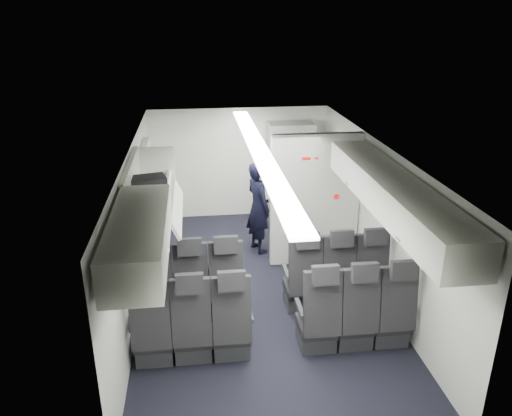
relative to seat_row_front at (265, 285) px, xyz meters
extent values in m
cube|color=black|center=(0.00, 0.53, -0.41)|extent=(3.40, 6.00, 0.01)
cube|color=white|center=(0.00, 0.53, 1.75)|extent=(3.40, 6.00, 0.01)
cube|color=silver|center=(0.00, 3.53, 0.67)|extent=(3.40, 0.01, 2.15)
cube|color=silver|center=(0.00, -2.47, 0.67)|extent=(3.40, 0.01, 2.15)
cube|color=silver|center=(-1.70, 0.53, 0.67)|extent=(0.01, 6.00, 2.15)
cube|color=silver|center=(1.70, 0.53, 0.67)|extent=(0.01, 6.00, 2.15)
cube|color=white|center=(0.00, 0.53, 1.71)|extent=(0.25, 5.52, 0.03)
cube|color=black|center=(-1.42, 0.08, -0.13)|extent=(0.44, 0.46, 0.12)
cube|color=#2D2D33|center=(-1.42, 0.08, -0.29)|extent=(0.42, 0.42, 0.22)
cube|color=black|center=(-1.42, -0.14, 0.32)|extent=(0.44, 0.20, 0.80)
cube|color=black|center=(-1.42, -0.19, 0.72)|extent=(0.30, 0.12, 0.23)
cube|color=#2D2D33|center=(-1.64, 0.05, 0.15)|extent=(0.05, 0.40, 0.06)
cube|color=#2D2D33|center=(-1.20, 0.05, 0.15)|extent=(0.05, 0.40, 0.06)
cube|color=black|center=(-0.97, 0.08, -0.13)|extent=(0.44, 0.46, 0.12)
cube|color=#2D2D33|center=(-0.97, 0.08, -0.29)|extent=(0.42, 0.42, 0.22)
cube|color=black|center=(-0.97, -0.14, 0.32)|extent=(0.44, 0.20, 0.80)
cube|color=black|center=(-0.97, -0.19, 0.72)|extent=(0.30, 0.12, 0.23)
cube|color=#2D2D33|center=(-1.19, 0.05, 0.15)|extent=(0.05, 0.40, 0.06)
cube|color=#2D2D33|center=(-0.75, 0.05, 0.15)|extent=(0.05, 0.40, 0.06)
cube|color=black|center=(-0.52, 0.08, -0.13)|extent=(0.44, 0.46, 0.12)
cube|color=#2D2D33|center=(-0.52, 0.08, -0.29)|extent=(0.42, 0.42, 0.22)
cube|color=black|center=(-0.52, -0.14, 0.32)|extent=(0.44, 0.20, 0.80)
cube|color=black|center=(-0.52, -0.19, 0.72)|extent=(0.30, 0.12, 0.23)
cube|color=#2D2D33|center=(-0.74, 0.05, 0.15)|extent=(0.05, 0.40, 0.06)
cube|color=#2D2D33|center=(-0.30, 0.05, 0.15)|extent=(0.05, 0.40, 0.06)
cube|color=black|center=(0.52, 0.08, -0.13)|extent=(0.44, 0.46, 0.12)
cube|color=#2D2D33|center=(0.52, 0.08, -0.29)|extent=(0.42, 0.42, 0.22)
cube|color=black|center=(0.52, -0.14, 0.32)|extent=(0.44, 0.20, 0.80)
cube|color=black|center=(0.52, -0.19, 0.72)|extent=(0.30, 0.12, 0.23)
cube|color=#2D2D33|center=(0.30, 0.05, 0.15)|extent=(0.05, 0.40, 0.06)
cube|color=#2D2D33|center=(0.74, 0.05, 0.15)|extent=(0.05, 0.40, 0.06)
cube|color=black|center=(0.97, 0.08, -0.13)|extent=(0.44, 0.46, 0.12)
cube|color=#2D2D33|center=(0.97, 0.08, -0.29)|extent=(0.42, 0.42, 0.22)
cube|color=black|center=(0.97, -0.14, 0.32)|extent=(0.44, 0.20, 0.80)
cube|color=black|center=(0.97, -0.19, 0.72)|extent=(0.30, 0.12, 0.23)
cube|color=#2D2D33|center=(0.75, 0.05, 0.15)|extent=(0.05, 0.40, 0.06)
cube|color=#2D2D33|center=(1.19, 0.05, 0.15)|extent=(0.05, 0.40, 0.06)
cube|color=black|center=(1.42, 0.08, -0.13)|extent=(0.44, 0.46, 0.12)
cube|color=#2D2D33|center=(1.42, 0.08, -0.29)|extent=(0.42, 0.42, 0.22)
cube|color=black|center=(1.42, -0.14, 0.32)|extent=(0.44, 0.20, 0.80)
cube|color=black|center=(1.42, -0.19, 0.72)|extent=(0.30, 0.12, 0.23)
cube|color=#2D2D33|center=(1.20, 0.05, 0.15)|extent=(0.05, 0.40, 0.06)
cube|color=#2D2D33|center=(1.64, 0.05, 0.15)|extent=(0.05, 0.40, 0.06)
cube|color=black|center=(-1.42, -0.82, -0.13)|extent=(0.44, 0.46, 0.12)
cube|color=#2D2D33|center=(-1.42, -0.82, -0.29)|extent=(0.42, 0.42, 0.22)
cube|color=black|center=(-1.42, -1.04, 0.32)|extent=(0.44, 0.20, 0.80)
cube|color=black|center=(-1.42, -1.09, 0.72)|extent=(0.30, 0.12, 0.23)
cube|color=#2D2D33|center=(-1.64, -0.85, 0.15)|extent=(0.05, 0.40, 0.06)
cube|color=#2D2D33|center=(-1.20, -0.85, 0.15)|extent=(0.05, 0.40, 0.06)
cube|color=black|center=(-0.97, -0.82, -0.13)|extent=(0.44, 0.46, 0.12)
cube|color=#2D2D33|center=(-0.97, -0.82, -0.29)|extent=(0.42, 0.42, 0.22)
cube|color=black|center=(-0.97, -1.04, 0.32)|extent=(0.44, 0.20, 0.80)
cube|color=black|center=(-0.97, -1.09, 0.72)|extent=(0.30, 0.12, 0.23)
cube|color=#2D2D33|center=(-1.19, -0.85, 0.15)|extent=(0.05, 0.40, 0.06)
cube|color=#2D2D33|center=(-0.75, -0.85, 0.15)|extent=(0.05, 0.40, 0.06)
cube|color=black|center=(-0.52, -0.82, -0.13)|extent=(0.44, 0.46, 0.12)
cube|color=#2D2D33|center=(-0.52, -0.82, -0.29)|extent=(0.42, 0.42, 0.22)
cube|color=black|center=(-0.52, -1.04, 0.32)|extent=(0.44, 0.20, 0.80)
cube|color=black|center=(-0.52, -1.09, 0.72)|extent=(0.30, 0.12, 0.23)
cube|color=#2D2D33|center=(-0.74, -0.85, 0.15)|extent=(0.05, 0.40, 0.06)
cube|color=#2D2D33|center=(-0.30, -0.85, 0.15)|extent=(0.05, 0.40, 0.06)
cube|color=black|center=(0.52, -0.82, -0.13)|extent=(0.44, 0.46, 0.12)
cube|color=#2D2D33|center=(0.52, -0.82, -0.29)|extent=(0.42, 0.42, 0.22)
cube|color=black|center=(0.52, -1.04, 0.32)|extent=(0.44, 0.20, 0.80)
cube|color=black|center=(0.52, -1.09, 0.72)|extent=(0.30, 0.12, 0.23)
cube|color=#2D2D33|center=(0.30, -0.85, 0.15)|extent=(0.05, 0.40, 0.06)
cube|color=#2D2D33|center=(0.74, -0.85, 0.15)|extent=(0.05, 0.40, 0.06)
cube|color=black|center=(0.97, -0.82, -0.13)|extent=(0.44, 0.46, 0.12)
cube|color=#2D2D33|center=(0.97, -0.82, -0.29)|extent=(0.42, 0.42, 0.22)
cube|color=black|center=(0.97, -1.04, 0.32)|extent=(0.44, 0.20, 0.80)
cube|color=black|center=(0.97, -1.09, 0.72)|extent=(0.30, 0.12, 0.23)
cube|color=#2D2D33|center=(0.75, -0.85, 0.15)|extent=(0.05, 0.40, 0.06)
cube|color=#2D2D33|center=(1.19, -0.85, 0.15)|extent=(0.05, 0.40, 0.06)
cube|color=black|center=(1.42, -0.82, -0.13)|extent=(0.44, 0.46, 0.12)
cube|color=#2D2D33|center=(1.42, -0.82, -0.29)|extent=(0.42, 0.42, 0.22)
cube|color=black|center=(1.42, -1.04, 0.32)|extent=(0.44, 0.20, 0.80)
cube|color=black|center=(1.42, -1.09, 0.72)|extent=(0.30, 0.12, 0.23)
cube|color=#2D2D33|center=(1.20, -0.85, 0.15)|extent=(0.05, 0.40, 0.06)
cube|color=#2D2D33|center=(1.64, -0.85, 0.15)|extent=(0.05, 0.40, 0.06)
cube|color=white|center=(-1.40, -1.47, 1.46)|extent=(0.52, 1.80, 0.40)
cylinder|color=slate|center=(-1.15, -1.47, 1.30)|extent=(0.04, 0.10, 0.04)
cube|color=#9E9E93|center=(-1.40, 0.28, 1.26)|extent=(0.52, 1.70, 0.04)
cube|color=white|center=(-1.66, 0.28, 1.46)|extent=(0.06, 1.70, 0.44)
cube|color=white|center=(-1.40, -0.55, 1.46)|extent=(0.52, 0.04, 0.40)
cube|color=white|center=(-1.40, 1.11, 1.46)|extent=(0.52, 0.04, 0.40)
cube|color=white|center=(-1.15, 0.28, 1.15)|extent=(0.21, 1.61, 0.38)
cube|color=white|center=(1.40, -1.47, 1.46)|extent=(0.52, 1.80, 0.40)
cylinder|color=slate|center=(1.15, -1.47, 1.30)|extent=(0.04, 0.10, 0.04)
cube|color=white|center=(1.40, 0.28, 1.46)|extent=(0.52, 1.70, 0.40)
cylinder|color=slate|center=(1.15, 0.28, 1.30)|extent=(0.04, 0.10, 0.04)
cube|color=silver|center=(0.98, 1.33, 0.67)|extent=(1.40, 0.12, 2.13)
cube|color=white|center=(0.85, 1.26, 1.38)|extent=(0.24, 0.01, 0.10)
cube|color=red|center=(0.80, 1.25, 1.38)|extent=(0.13, 0.01, 0.04)
cube|color=red|center=(0.95, 1.25, 1.38)|extent=(0.05, 0.01, 0.03)
cylinder|color=white|center=(1.30, 1.26, 0.75)|extent=(0.11, 0.01, 0.11)
cylinder|color=red|center=(1.30, 1.26, 0.75)|extent=(0.09, 0.01, 0.09)
cube|color=#939399|center=(0.95, 3.25, 0.55)|extent=(0.85, 0.50, 1.90)
cube|color=#3F3F42|center=(0.95, 2.99, 0.10)|extent=(0.80, 0.01, 0.02)
cube|color=#3F3F42|center=(0.95, 2.99, 0.60)|extent=(0.80, 0.01, 0.02)
cube|color=#3F3F42|center=(0.95, 2.99, 1.10)|extent=(0.80, 0.01, 0.02)
cube|color=silver|center=(-1.64, 2.08, 0.55)|extent=(0.10, 0.92, 1.86)
cylinder|color=black|center=(-1.58, 2.08, 1.05)|extent=(0.03, 0.22, 0.22)
cube|color=gold|center=(-1.58, 2.38, 0.60)|extent=(0.02, 0.10, 0.75)
cylinder|color=white|center=(-1.67, 1.33, 0.90)|extent=(0.01, 0.11, 0.11)
cylinder|color=red|center=(-1.66, 1.33, 0.90)|extent=(0.01, 0.09, 0.09)
imported|color=black|center=(0.16, 1.88, 0.38)|extent=(0.56, 0.67, 1.57)
cube|color=black|center=(-1.44, 0.19, 1.39)|extent=(0.49, 0.39, 0.26)
cube|color=white|center=(0.35, 1.83, 0.62)|extent=(0.20, 0.02, 0.14)
camera|label=1|loc=(-0.84, -5.79, 3.42)|focal=35.00mm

